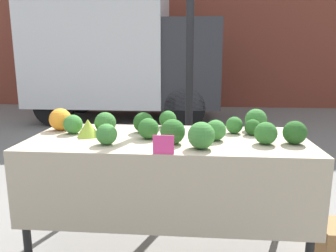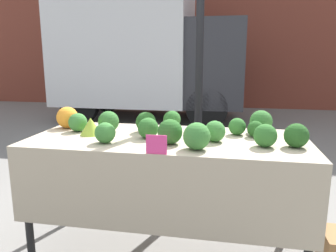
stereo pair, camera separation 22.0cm
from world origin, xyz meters
TOP-DOWN VIEW (x-y plane):
  - ground_plane at (0.00, 0.00)m, footprint 40.00×40.00m
  - tent_pole at (0.12, 0.85)m, footprint 0.07×0.07m
  - parked_truck at (-1.47, 5.05)m, footprint 3.99×2.02m
  - market_table at (0.00, -0.07)m, footprint 1.86×0.80m
  - orange_cauliflower at (-0.81, 0.16)m, footprint 0.16×0.16m
  - romanesco_head at (-0.55, -0.02)m, footprint 0.15×0.15m
  - broccoli_head_0 at (-0.13, -0.04)m, footprint 0.14×0.14m
  - broccoli_head_1 at (-0.03, 0.31)m, footprint 0.13×0.13m
  - broccoli_head_2 at (0.32, -0.05)m, footprint 0.14×0.14m
  - broccoli_head_3 at (-0.46, 0.09)m, footprint 0.15×0.15m
  - broccoli_head_4 at (0.46, 0.16)m, footprint 0.12×0.12m
  - broccoli_head_5 at (0.62, -0.12)m, footprint 0.14×0.14m
  - broccoli_head_6 at (0.58, 0.12)m, footprint 0.11×0.11m
  - broccoli_head_7 at (0.80, -0.10)m, footprint 0.15×0.15m
  - broccoli_head_8 at (-0.36, -0.21)m, footprint 0.13×0.13m
  - broccoli_head_9 at (0.22, -0.26)m, footprint 0.16×0.16m
  - broccoli_head_10 at (-0.19, 0.14)m, footprint 0.15×0.15m
  - broccoli_head_11 at (0.63, 0.27)m, footprint 0.16×0.16m
  - broccoli_head_12 at (-0.68, 0.06)m, footprint 0.14×0.14m
  - broccoli_head_13 at (0.04, -0.16)m, footprint 0.16×0.16m
  - price_sign at (0.01, -0.39)m, footprint 0.12×0.01m

SIDE VIEW (x-z plane):
  - ground_plane at x=0.00m, z-range 0.00..0.00m
  - market_table at x=0.00m, z-range 0.31..1.16m
  - price_sign at x=0.01m, z-range 0.85..0.96m
  - broccoli_head_6 at x=0.58m, z-range 0.85..0.96m
  - broccoli_head_4 at x=0.46m, z-range 0.85..0.97m
  - romanesco_head at x=-0.55m, z-range 0.85..0.97m
  - broccoli_head_8 at x=-0.36m, z-range 0.85..0.98m
  - broccoli_head_1 at x=-0.03m, z-range 0.85..0.98m
  - broccoli_head_12 at x=-0.68m, z-range 0.85..0.99m
  - broccoli_head_2 at x=0.32m, z-range 0.85..0.99m
  - broccoli_head_0 at x=-0.13m, z-range 0.85..0.99m
  - broccoli_head_5 at x=0.62m, z-range 0.85..0.99m
  - broccoli_head_7 at x=0.80m, z-range 0.85..1.00m
  - broccoli_head_10 at x=-0.19m, z-range 0.85..1.00m
  - broccoli_head_3 at x=-0.46m, z-range 0.85..1.00m
  - broccoli_head_13 at x=0.04m, z-range 0.85..1.01m
  - broccoli_head_11 at x=0.63m, z-range 0.85..1.01m
  - broccoli_head_9 at x=0.22m, z-range 0.85..1.01m
  - orange_cauliflower at x=-0.81m, z-range 0.85..1.01m
  - tent_pole at x=0.12m, z-range 0.00..2.45m
  - parked_truck at x=-1.47m, z-range 0.08..2.87m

